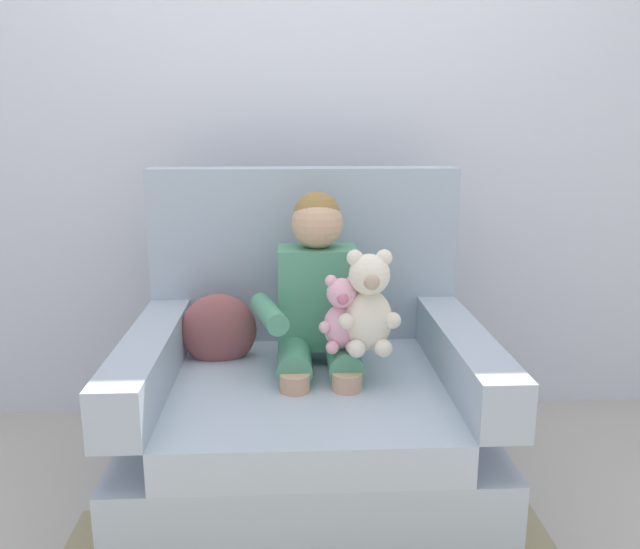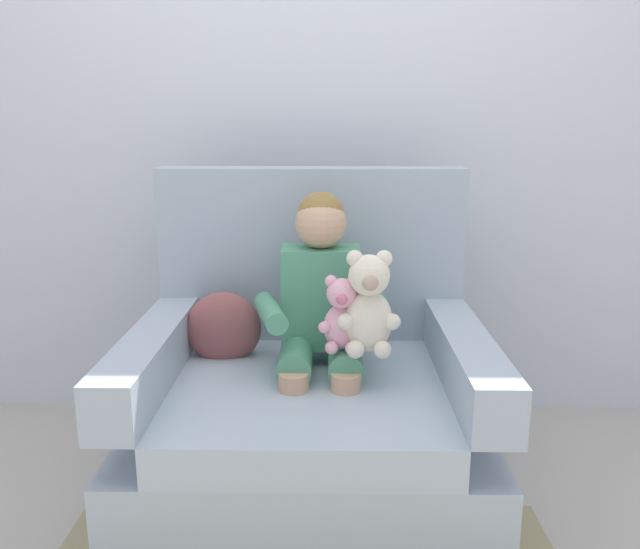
# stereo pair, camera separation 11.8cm
# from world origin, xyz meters

# --- Properties ---
(ground_plane) EXTENTS (8.00, 8.00, 0.00)m
(ground_plane) POSITION_xyz_m (0.00, 0.00, 0.00)
(ground_plane) COLOR #ADA89E
(back_wall) EXTENTS (6.00, 0.10, 2.60)m
(back_wall) POSITION_xyz_m (0.00, 0.80, 1.30)
(back_wall) COLOR silver
(back_wall) RESTS_ON ground
(armchair) EXTENTS (1.12, 0.96, 1.10)m
(armchair) POSITION_xyz_m (0.00, 0.06, 0.33)
(armchair) COLOR #9EADBC
(armchair) RESTS_ON ground
(seated_child) EXTENTS (0.45, 0.39, 0.82)m
(seated_child) POSITION_xyz_m (0.04, 0.08, 0.67)
(seated_child) COLOR #4C9370
(seated_child) RESTS_ON armchair
(plush_cream) EXTENTS (0.19, 0.16, 0.32)m
(plush_cream) POSITION_xyz_m (0.19, -0.07, 0.72)
(plush_cream) COLOR silver
(plush_cream) RESTS_ON armchair
(plush_pink) EXTENTS (0.14, 0.12, 0.24)m
(plush_pink) POSITION_xyz_m (0.10, -0.05, 0.68)
(plush_pink) COLOR #EAA8BC
(plush_pink) RESTS_ON armchair
(throw_pillow) EXTENTS (0.27, 0.14, 0.26)m
(throw_pillow) POSITION_xyz_m (-0.30, 0.18, 0.56)
(throw_pillow) COLOR #8C4C4C
(throw_pillow) RESTS_ON armchair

